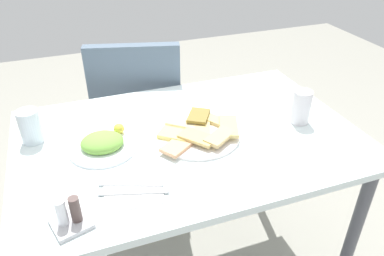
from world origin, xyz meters
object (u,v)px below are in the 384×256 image
(dining_chair, at_px, (139,115))
(pide_platter, at_px, (198,133))
(fork, at_px, (134,192))
(condiment_caddy, at_px, (70,217))
(soda_can, at_px, (301,107))
(drinking_glass, at_px, (30,126))
(dining_table, at_px, (189,157))
(salad_plate_greens, at_px, (103,144))
(paper_napkin, at_px, (133,189))
(spoon, at_px, (131,184))

(dining_chair, xyz_separation_m, pide_platter, (0.08, -0.60, 0.24))
(fork, relative_size, condiment_caddy, 1.74)
(soda_can, height_order, drinking_glass, soda_can)
(dining_table, distance_m, drinking_glass, 0.53)
(pide_platter, bearing_deg, salad_plate_greens, 173.22)
(paper_napkin, distance_m, condiment_caddy, 0.19)
(soda_can, relative_size, drinking_glass, 1.08)
(dining_table, distance_m, dining_chair, 0.60)
(soda_can, xyz_separation_m, paper_napkin, (-0.64, -0.15, -0.06))
(dining_table, relative_size, fork, 5.90)
(condiment_caddy, bearing_deg, salad_plate_greens, 67.55)
(dining_table, height_order, fork, fork)
(pide_platter, distance_m, paper_napkin, 0.33)
(pide_platter, relative_size, fork, 1.57)
(dining_table, height_order, pide_platter, pide_platter)
(pide_platter, height_order, soda_can, soda_can)
(pide_platter, distance_m, soda_can, 0.38)
(salad_plate_greens, xyz_separation_m, fork, (0.04, -0.24, -0.01))
(dining_table, relative_size, soda_can, 9.37)
(spoon, bearing_deg, soda_can, 32.35)
(soda_can, height_order, condiment_caddy, soda_can)
(dining_chair, relative_size, spoon, 5.09)
(dining_table, relative_size, paper_napkin, 7.31)
(dining_chair, bearing_deg, fork, -102.92)
(dining_chair, distance_m, condiment_caddy, 0.97)
(paper_napkin, height_order, fork, fork)
(dining_table, distance_m, spoon, 0.32)
(soda_can, bearing_deg, pide_platter, 174.30)
(spoon, distance_m, condiment_caddy, 0.20)
(soda_can, relative_size, spoon, 0.67)
(condiment_caddy, bearing_deg, drinking_glass, 101.36)
(pide_platter, xyz_separation_m, fork, (-0.27, -0.21, -0.01))
(paper_napkin, bearing_deg, pide_platter, 35.25)
(paper_napkin, xyz_separation_m, fork, (0.00, -0.02, 0.00))
(pide_platter, xyz_separation_m, paper_napkin, (-0.27, -0.19, -0.01))
(paper_napkin, xyz_separation_m, spoon, (0.00, 0.02, 0.00))
(dining_chair, height_order, soda_can, dining_chair)
(spoon, bearing_deg, fork, -69.47)
(dining_chair, xyz_separation_m, salad_plate_greens, (-0.23, -0.56, 0.25))
(paper_napkin, bearing_deg, dining_table, 40.59)
(soda_can, bearing_deg, dining_table, 172.63)
(pide_platter, xyz_separation_m, condiment_caddy, (-0.44, -0.27, 0.01))
(salad_plate_greens, relative_size, condiment_caddy, 1.96)
(drinking_glass, bearing_deg, salad_plate_greens, -29.98)
(spoon, relative_size, condiment_caddy, 1.63)
(dining_chair, xyz_separation_m, condiment_caddy, (-0.35, -0.86, 0.26))
(salad_plate_greens, xyz_separation_m, soda_can, (0.68, -0.07, 0.04))
(dining_chair, distance_m, pide_platter, 0.65)
(pide_platter, bearing_deg, spoon, -147.41)
(pide_platter, relative_size, paper_napkin, 1.95)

